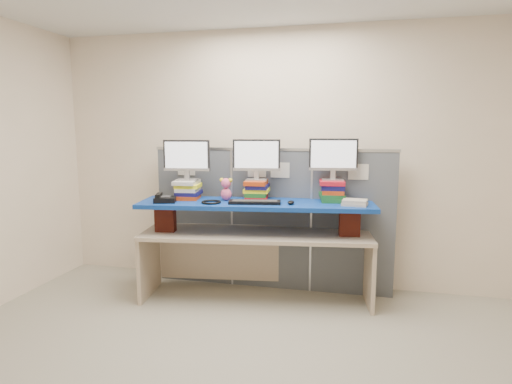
% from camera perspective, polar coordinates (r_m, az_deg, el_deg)
% --- Properties ---
extents(room, '(5.00, 4.00, 2.80)m').
position_cam_1_polar(room, '(2.81, -4.95, 1.57)').
color(room, '#F8E5CC').
rests_on(room, ground).
extents(cubicle_partition, '(2.60, 0.06, 1.53)m').
position_cam_1_polar(cubicle_partition, '(4.62, 2.01, -3.56)').
color(cubicle_partition, '#4D535B').
rests_on(cubicle_partition, ground).
extents(desk, '(2.36, 0.96, 0.70)m').
position_cam_1_polar(desk, '(4.36, 0.00, -7.18)').
color(desk, '#C1AC93').
rests_on(desk, ground).
extents(brick_pier_left, '(0.21, 0.13, 0.27)m').
position_cam_1_polar(brick_pier_left, '(4.43, -11.99, -3.46)').
color(brick_pier_left, maroon).
rests_on(brick_pier_left, desk).
extents(brick_pier_right, '(0.21, 0.13, 0.27)m').
position_cam_1_polar(brick_pier_right, '(4.26, 12.36, -3.97)').
color(brick_pier_right, maroon).
rests_on(brick_pier_right, desk).
extents(blue_board, '(2.38, 0.88, 0.04)m').
position_cam_1_polar(blue_board, '(4.26, 0.00, -1.61)').
color(blue_board, navy).
rests_on(blue_board, brick_pier_left).
extents(book_stack_left, '(0.29, 0.33, 0.19)m').
position_cam_1_polar(book_stack_left, '(4.49, -9.08, 0.32)').
color(book_stack_left, '#B33810').
rests_on(book_stack_left, blue_board).
extents(book_stack_center, '(0.27, 0.32, 0.20)m').
position_cam_1_polar(book_stack_center, '(4.37, 0.09, 0.24)').
color(book_stack_center, red).
rests_on(book_stack_center, blue_board).
extents(book_stack_right, '(0.28, 0.33, 0.21)m').
position_cam_1_polar(book_stack_right, '(4.36, 10.15, 0.15)').
color(book_stack_right, '#195D26').
rests_on(book_stack_right, blue_board).
extents(monitor_left, '(0.48, 0.16, 0.42)m').
position_cam_1_polar(monitor_left, '(4.45, -9.24, 4.56)').
color(monitor_left, '#A6A5AB').
rests_on(monitor_left, book_stack_left).
extents(monitor_center, '(0.48, 0.16, 0.42)m').
position_cam_1_polar(monitor_center, '(4.33, 0.06, 4.66)').
color(monitor_center, '#A6A5AB').
rests_on(monitor_center, book_stack_center).
extents(monitor_right, '(0.48, 0.16, 0.42)m').
position_cam_1_polar(monitor_right, '(4.32, 10.27, 4.65)').
color(monitor_right, '#A6A5AB').
rests_on(monitor_right, book_stack_right).
extents(keyboard, '(0.52, 0.25, 0.03)m').
position_cam_1_polar(keyboard, '(4.17, -0.16, -1.35)').
color(keyboard, black).
rests_on(keyboard, blue_board).
extents(mouse, '(0.08, 0.12, 0.04)m').
position_cam_1_polar(mouse, '(4.14, 4.68, -1.39)').
color(mouse, black).
rests_on(mouse, blue_board).
extents(desk_phone, '(0.25, 0.24, 0.09)m').
position_cam_1_polar(desk_phone, '(4.34, -12.11, -0.91)').
color(desk_phone, black).
rests_on(desk_phone, blue_board).
extents(headset, '(0.26, 0.26, 0.02)m').
position_cam_1_polar(headset, '(4.21, -5.99, -1.35)').
color(headset, black).
rests_on(headset, blue_board).
extents(plush_toy, '(0.13, 0.10, 0.23)m').
position_cam_1_polar(plush_toy, '(4.34, -4.01, 0.40)').
color(plush_toy, '#EA5989').
rests_on(plush_toy, blue_board).
extents(binder_stack, '(0.25, 0.21, 0.06)m').
position_cam_1_polar(binder_stack, '(4.18, 13.04, -1.37)').
color(binder_stack, beige).
rests_on(binder_stack, blue_board).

